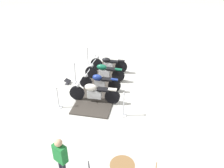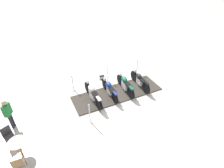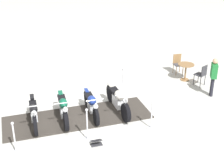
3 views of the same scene
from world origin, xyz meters
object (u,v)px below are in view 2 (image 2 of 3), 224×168
at_px(stanchion_left_rear, 90,116).
at_px(cafe_table, 18,145).
at_px(motorcycle_forest, 125,84).
at_px(motorcycle_navy, 109,89).
at_px(cafe_chair_near_table, 8,135).
at_px(bystander_person, 8,112).
at_px(cafe_chair_across_table, 19,164).
at_px(stanchion_right_rear, 73,85).
at_px(stanchion_right_front, 137,69).
at_px(motorcycle_cream, 93,93).
at_px(motorcycle_black, 140,80).
at_px(stanchion_right_mid, 107,76).
at_px(info_placard, 102,78).

relative_size(stanchion_left_rear, cafe_table, 1.50).
height_order(motorcycle_forest, motorcycle_navy, motorcycle_forest).
xyz_separation_m(cafe_chair_near_table, bystander_person, (0.97, 0.25, 0.40)).
height_order(cafe_chair_near_table, cafe_chair_across_table, cafe_chair_near_table).
height_order(stanchion_right_rear, cafe_chair_across_table, stanchion_right_rear).
distance_m(stanchion_right_front, cafe_chair_across_table, 8.69).
bearing_deg(motorcycle_cream, motorcycle_navy, -91.02).
bearing_deg(motorcycle_black, cafe_chair_near_table, 101.52).
height_order(motorcycle_black, stanchion_right_mid, stanchion_right_mid).
xyz_separation_m(stanchion_left_rear, bystander_person, (-0.02, 3.62, 0.54)).
relative_size(motorcycle_forest, bystander_person, 1.28).
bearing_deg(stanchion_right_mid, motorcycle_forest, -138.76).
bearing_deg(motorcycle_navy, stanchion_right_rear, 52.22).
height_order(motorcycle_navy, cafe_table, motorcycle_navy).
distance_m(motorcycle_black, cafe_chair_across_table, 7.45).
relative_size(motorcycle_navy, stanchion_right_rear, 1.86).
distance_m(motorcycle_forest, stanchion_left_rear, 3.09).
bearing_deg(cafe_chair_near_table, motorcycle_black, 74.56).
height_order(stanchion_right_mid, cafe_chair_across_table, stanchion_right_mid).
xyz_separation_m(motorcycle_forest, bystander_person, (-2.37, 5.63, 0.45)).
relative_size(stanchion_right_mid, cafe_table, 1.48).
relative_size(cafe_table, cafe_chair_near_table, 0.80).
bearing_deg(cafe_chair_across_table, motorcycle_navy, -57.86).
bearing_deg(info_placard, motorcycle_black, -45.99).
height_order(stanchion_right_rear, cafe_chair_near_table, stanchion_right_rear).
distance_m(cafe_table, cafe_chair_across_table, 0.82).
distance_m(motorcycle_black, cafe_chair_near_table, 7.33).
bearing_deg(bystander_person, stanchion_right_front, 37.37).
relative_size(stanchion_right_mid, info_placard, 2.75).
bearing_deg(motorcycle_cream, motorcycle_forest, -91.16).
bearing_deg(motorcycle_black, stanchion_right_front, -24.34).
height_order(motorcycle_black, cafe_chair_across_table, motorcycle_black).
bearing_deg(motorcycle_black, info_placard, 46.46).
bearing_deg(bystander_person, motorcycle_navy, 27.94).
distance_m(stanchion_right_rear, cafe_table, 4.57).
relative_size(motorcycle_cream, stanchion_right_front, 2.05).
bearing_deg(motorcycle_forest, bystander_person, 94.94).
bearing_deg(stanchion_right_rear, motorcycle_navy, -107.74).
distance_m(motorcycle_black, motorcycle_forest, 1.01).
relative_size(info_placard, bystander_person, 0.26).
bearing_deg(stanchion_right_front, info_placard, 102.72).
height_order(stanchion_right_mid, stanchion_right_front, stanchion_right_mid).
distance_m(stanchion_left_rear, stanchion_right_mid, 3.62).
xyz_separation_m(stanchion_right_mid, stanchion_right_rear, (-0.81, 2.07, -0.00)).
xyz_separation_m(motorcycle_cream, stanchion_right_mid, (1.85, -0.90, -0.14)).
relative_size(info_placard, cafe_chair_near_table, 0.43).
bearing_deg(motorcycle_forest, stanchion_right_mid, 23.32).
bearing_deg(cafe_table, info_placard, -33.35).
relative_size(motorcycle_forest, stanchion_right_mid, 1.81).
bearing_deg(cafe_chair_near_table, motorcycle_forest, 76.01).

